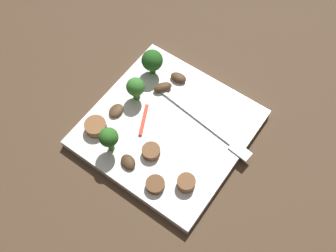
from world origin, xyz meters
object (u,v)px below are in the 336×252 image
object	(u,v)px
broccoli_floret_1	(136,87)
mushroom_2	(163,87)
fork	(211,129)
broccoli_floret_2	(152,61)
pepper_strip_0	(144,120)
broccoli_floret_0	(109,138)
sausage_slice_3	(155,185)
sausage_slice_2	(96,127)
mushroom_1	(178,77)
sausage_slice_1	(151,151)
sausage_slice_0	(186,183)
plate	(168,128)
mushroom_0	(116,111)
mushroom_3	(128,162)

from	to	relation	value
broccoli_floret_1	mushroom_2	world-z (taller)	broccoli_floret_1
fork	broccoli_floret_2	world-z (taller)	broccoli_floret_2
broccoli_floret_2	pepper_strip_0	world-z (taller)	broccoli_floret_2
broccoli_floret_0	sausage_slice_3	size ratio (longest dim) A/B	1.85
broccoli_floret_2	sausage_slice_2	bearing A→B (deg)	-92.52
broccoli_floret_0	mushroom_1	bearing A→B (deg)	86.61
broccoli_floret_0	sausage_slice_2	bearing A→B (deg)	163.71
broccoli_floret_2	sausage_slice_2	size ratio (longest dim) A/B	1.45
pepper_strip_0	sausage_slice_1	bearing A→B (deg)	-41.48
broccoli_floret_0	mushroom_1	xyz separation A→B (m)	(0.01, 0.17, -0.03)
broccoli_floret_1	sausage_slice_0	size ratio (longest dim) A/B	1.67
sausage_slice_1	pepper_strip_0	size ratio (longest dim) A/B	0.50
sausage_slice_3	mushroom_2	bearing A→B (deg)	122.27
mushroom_1	pepper_strip_0	bearing A→B (deg)	-89.61
plate	sausage_slice_3	size ratio (longest dim) A/B	8.53
plate	fork	xyz separation A→B (m)	(0.06, 0.04, 0.01)
plate	mushroom_2	bearing A→B (deg)	132.69
sausage_slice_3	mushroom_2	size ratio (longest dim) A/B	0.90
broccoli_floret_2	mushroom_0	bearing A→B (deg)	-90.27
sausage_slice_0	mushroom_3	bearing A→B (deg)	-166.10
sausage_slice_0	sausage_slice_3	bearing A→B (deg)	-141.71
broccoli_floret_0	sausage_slice_2	world-z (taller)	broccoli_floret_0
plate	pepper_strip_0	bearing A→B (deg)	-158.86
broccoli_floret_2	mushroom_2	world-z (taller)	broccoli_floret_2
sausage_slice_1	pepper_strip_0	world-z (taller)	sausage_slice_1
plate	sausage_slice_2	size ratio (longest dim) A/B	7.00
sausage_slice_3	mushroom_1	bearing A→B (deg)	114.84
broccoli_floret_2	sausage_slice_0	world-z (taller)	broccoli_floret_2
sausage_slice_0	sausage_slice_2	size ratio (longest dim) A/B	0.80
plate	sausage_slice_0	distance (m)	0.10
pepper_strip_0	sausage_slice_0	bearing A→B (deg)	-23.35
plate	broccoli_floret_2	distance (m)	0.12
broccoli_floret_0	plate	bearing A→B (deg)	59.76
plate	sausage_slice_2	distance (m)	0.12
broccoli_floret_2	mushroom_3	size ratio (longest dim) A/B	1.85
plate	mushroom_1	xyz separation A→B (m)	(-0.04, 0.08, 0.01)
sausage_slice_1	mushroom_3	bearing A→B (deg)	-118.72
mushroom_3	broccoli_floret_2	bearing A→B (deg)	114.27
sausage_slice_3	sausage_slice_2	bearing A→B (deg)	170.45
broccoli_floret_0	mushroom_2	size ratio (longest dim) A/B	1.66
fork	sausage_slice_2	bearing A→B (deg)	-137.91
broccoli_floret_0	broccoli_floret_1	bearing A→B (deg)	104.79
fork	mushroom_0	xyz separation A→B (m)	(-0.14, -0.06, 0.00)
sausage_slice_3	mushroom_0	world-z (taller)	sausage_slice_3
broccoli_floret_2	mushroom_2	size ratio (longest dim) A/B	1.58
fork	mushroom_3	distance (m)	0.14
sausage_slice_0	sausage_slice_2	world-z (taller)	same
fork	mushroom_0	bearing A→B (deg)	-149.68
broccoli_floret_0	sausage_slice_3	world-z (taller)	broccoli_floret_0
broccoli_floret_0	sausage_slice_0	world-z (taller)	broccoli_floret_0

